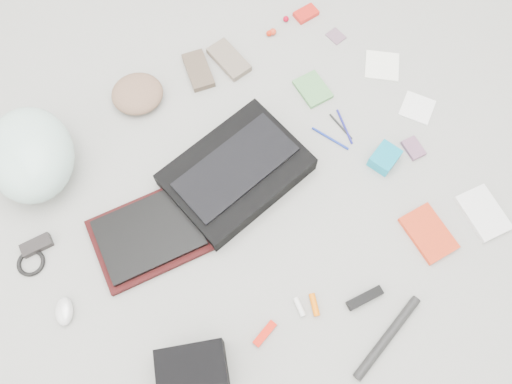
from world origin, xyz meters
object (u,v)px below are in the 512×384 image
camera_bag (193,370)px  messenger_bag (236,172)px  book_red (429,233)px  laptop (149,233)px  accordion_wallet (385,158)px  bike_helmet (30,155)px

camera_bag → messenger_bag: bearing=69.8°
messenger_bag → book_red: 0.69m
book_red → laptop: bearing=151.2°
camera_bag → accordion_wallet: 0.97m
laptop → book_red: laptop is taller
accordion_wallet → laptop: bearing=146.9°
camera_bag → accordion_wallet: (0.94, 0.25, -0.04)m
messenger_bag → book_red: (0.43, -0.54, -0.03)m
bike_helmet → book_red: bike_helmet is taller
messenger_bag → accordion_wallet: (0.48, -0.24, -0.01)m
camera_bag → book_red: size_ratio=1.09×
messenger_bag → accordion_wallet: size_ratio=4.60×
messenger_bag → book_red: bearing=-59.6°
bike_helmet → camera_bag: bearing=-68.0°
laptop → accordion_wallet: (0.84, -0.21, -0.01)m
messenger_bag → accordion_wallet: messenger_bag is taller
laptop → camera_bag: 0.47m
messenger_bag → camera_bag: (-0.46, -0.49, 0.03)m
laptop → accordion_wallet: accordion_wallet is taller
laptop → book_red: size_ratio=1.78×
camera_bag → book_red: 0.90m
book_red → accordion_wallet: bearing=85.4°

